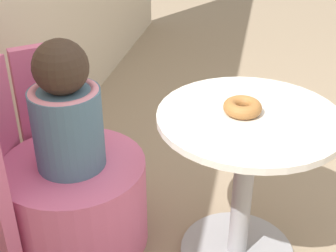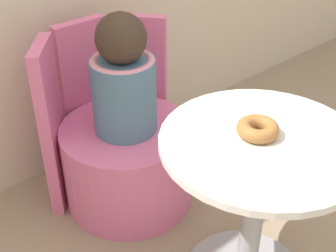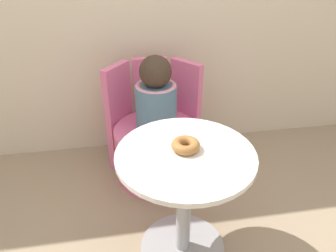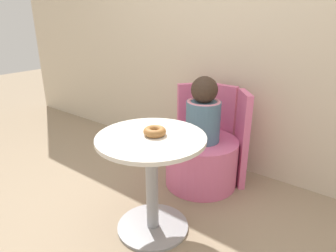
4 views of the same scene
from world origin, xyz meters
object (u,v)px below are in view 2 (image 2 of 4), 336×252
object	(u,v)px
round_table	(256,191)
tub_chair	(128,164)
child_figure	(123,80)
donut	(258,129)

from	to	relation	value
round_table	tub_chair	xyz separation A→B (m)	(-0.05, 0.66, -0.25)
child_figure	donut	distance (m)	0.64
round_table	child_figure	bearing A→B (deg)	94.14
tub_chair	child_figure	distance (m)	0.42
round_table	child_figure	distance (m)	0.69
round_table	donut	world-z (taller)	donut
child_figure	donut	bearing A→B (deg)	-85.18
child_figure	donut	size ratio (longest dim) A/B	3.76
tub_chair	child_figure	size ratio (longest dim) A/B	1.14
donut	tub_chair	bearing A→B (deg)	94.82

